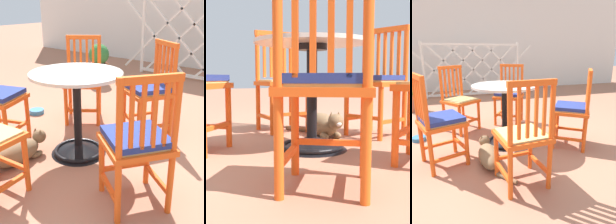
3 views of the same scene
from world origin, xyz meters
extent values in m
plane|color=#A36B51|center=(0.00, 0.00, 0.00)|extent=(24.00, 24.00, 0.00)
cylinder|color=silver|center=(-1.25, 3.08, 0.67)|extent=(0.06, 0.06, 1.33)
cube|color=silver|center=(-0.09, 3.08, 0.06)|extent=(2.32, 0.04, 0.05)
cube|color=silver|center=(-1.02, 3.08, 0.67)|extent=(1.20, 0.02, 1.20)
cube|color=silver|center=(-0.56, 3.08, 0.67)|extent=(1.20, 0.02, 1.20)
cube|color=silver|center=(-1.02, 3.08, 0.67)|extent=(1.20, 0.02, 1.20)
cube|color=silver|center=(-0.56, 3.08, 0.67)|extent=(1.20, 0.02, 1.20)
cone|color=black|center=(-0.07, 0.06, 0.05)|extent=(0.48, 0.48, 0.10)
torus|color=black|center=(-0.07, 0.06, 0.03)|extent=(0.44, 0.44, 0.04)
cylinder|color=black|center=(-0.07, 0.06, 0.37)|extent=(0.07, 0.07, 0.66)
cylinder|color=black|center=(-0.07, 0.06, 0.68)|extent=(0.20, 0.20, 0.04)
cylinder|color=beige|center=(-0.07, 0.06, 0.72)|extent=(0.76, 0.76, 0.02)
cylinder|color=#EA5619|center=(0.02, -0.57, 0.23)|extent=(0.04, 0.04, 0.45)
cube|color=#EA5619|center=(0.03, -0.74, 0.14)|extent=(0.06, 0.34, 0.03)
cube|color=#EA5619|center=(-0.15, -0.58, 0.17)|extent=(0.34, 0.06, 0.03)
cylinder|color=#EA5619|center=(0.43, -0.25, 0.23)|extent=(0.04, 0.04, 0.45)
cylinder|color=#EA5619|center=(0.63, 0.03, 0.23)|extent=(0.04, 0.04, 0.45)
cylinder|color=#EA5619|center=(0.71, -0.44, 0.46)|extent=(0.04, 0.04, 0.91)
cylinder|color=#EA5619|center=(0.90, -0.17, 0.46)|extent=(0.04, 0.04, 0.91)
cube|color=#EA5619|center=(0.57, -0.35, 0.14)|extent=(0.29, 0.22, 0.03)
cube|color=#EA5619|center=(0.77, -0.07, 0.14)|extent=(0.29, 0.22, 0.03)
cube|color=#EA5619|center=(0.53, -0.11, 0.17)|extent=(0.22, 0.29, 0.03)
cube|color=#EA5619|center=(0.67, -0.21, 0.43)|extent=(0.56, 0.56, 0.04)
cube|color=tan|center=(0.67, -0.21, 0.45)|extent=(0.49, 0.49, 0.02)
cube|color=#EA5619|center=(0.75, -0.39, 0.68)|extent=(0.03, 0.03, 0.39)
cube|color=#EA5619|center=(0.79, -0.33, 0.68)|extent=(0.03, 0.03, 0.39)
cube|color=#EA5619|center=(0.83, -0.28, 0.68)|extent=(0.03, 0.03, 0.39)
cube|color=#EA5619|center=(0.86, -0.22, 0.68)|extent=(0.03, 0.03, 0.39)
cube|color=#EA5619|center=(0.81, -0.31, 0.89)|extent=(0.25, 0.33, 0.04)
cube|color=navy|center=(0.67, -0.21, 0.48)|extent=(0.50, 0.50, 0.04)
cylinder|color=#EA5619|center=(0.24, 0.55, 0.23)|extent=(0.04, 0.04, 0.45)
cylinder|color=#EA5619|center=(-0.05, 0.73, 0.23)|extent=(0.04, 0.04, 0.45)
cylinder|color=#EA5619|center=(0.42, 0.84, 0.46)|extent=(0.04, 0.04, 0.91)
cylinder|color=#EA5619|center=(0.13, 1.02, 0.46)|extent=(0.04, 0.04, 0.91)
cube|color=#EA5619|center=(0.33, 0.69, 0.14)|extent=(0.20, 0.30, 0.03)
cube|color=#EA5619|center=(0.04, 0.87, 0.14)|extent=(0.20, 0.30, 0.03)
cube|color=#EA5619|center=(0.09, 0.64, 0.17)|extent=(0.30, 0.20, 0.03)
cube|color=#EA5619|center=(0.18, 0.78, 0.43)|extent=(0.55, 0.55, 0.04)
cube|color=tan|center=(0.18, 0.78, 0.45)|extent=(0.48, 0.48, 0.02)
cube|color=#EA5619|center=(0.36, 0.87, 0.68)|extent=(0.03, 0.03, 0.39)
cube|color=#EA5619|center=(0.30, 0.91, 0.68)|extent=(0.03, 0.03, 0.39)
cube|color=#EA5619|center=(0.25, 0.95, 0.68)|extent=(0.03, 0.03, 0.39)
cube|color=#EA5619|center=(0.19, 0.98, 0.68)|extent=(0.03, 0.03, 0.39)
cube|color=#EA5619|center=(0.27, 0.93, 0.89)|extent=(0.34, 0.23, 0.04)
cube|color=navy|center=(0.18, 0.78, 0.48)|extent=(0.50, 0.50, 0.04)
cylinder|color=#EA5619|center=(-0.31, 0.63, 0.23)|extent=(0.04, 0.04, 0.45)
cylinder|color=#EA5619|center=(-0.58, 0.43, 0.23)|extent=(0.04, 0.04, 0.45)
cylinder|color=#EA5619|center=(-0.51, 0.91, 0.46)|extent=(0.04, 0.04, 0.91)
cylinder|color=#EA5619|center=(-0.79, 0.70, 0.46)|extent=(0.04, 0.04, 0.91)
cube|color=#EA5619|center=(-0.41, 0.77, 0.14)|extent=(0.23, 0.29, 0.03)
cube|color=#EA5619|center=(-0.69, 0.57, 0.14)|extent=(0.23, 0.29, 0.03)
cube|color=#EA5619|center=(-0.45, 0.53, 0.17)|extent=(0.29, 0.23, 0.03)
cube|color=#EA5619|center=(-0.55, 0.67, 0.43)|extent=(0.56, 0.56, 0.04)
cube|color=tan|center=(-0.55, 0.67, 0.45)|extent=(0.49, 0.49, 0.02)
cube|color=#EA5619|center=(-0.57, 0.86, 0.68)|extent=(0.03, 0.03, 0.39)
cube|color=#EA5619|center=(-0.62, 0.82, 0.68)|extent=(0.03, 0.03, 0.39)
cube|color=#EA5619|center=(-0.68, 0.78, 0.68)|extent=(0.03, 0.03, 0.39)
cube|color=#EA5619|center=(-0.73, 0.74, 0.68)|extent=(0.03, 0.03, 0.39)
cube|color=#EA5619|center=(-0.65, 0.80, 0.89)|extent=(0.32, 0.25, 0.04)
cylinder|color=#EA5619|center=(-0.67, -0.01, 0.23)|extent=(0.04, 0.04, 0.45)
cylinder|color=#EA5619|center=(-0.56, -0.33, 0.23)|extent=(0.04, 0.04, 0.45)
cube|color=#EA5619|center=(-0.83, -0.06, 0.14)|extent=(0.33, 0.14, 0.03)
cube|color=#EA5619|center=(-0.62, -0.17, 0.17)|extent=(0.14, 0.33, 0.03)
ellipsoid|color=brown|center=(-0.36, -0.39, 0.10)|extent=(0.20, 0.44, 0.19)
ellipsoid|color=silver|center=(-0.36, -0.29, 0.08)|extent=(0.15, 0.18, 0.14)
sphere|color=brown|center=(-0.36, -0.14, 0.15)|extent=(0.12, 0.12, 0.12)
ellipsoid|color=silver|center=(-0.36, -0.10, 0.14)|extent=(0.05, 0.04, 0.04)
cone|color=brown|center=(-0.39, -0.15, 0.20)|extent=(0.04, 0.04, 0.04)
cone|color=brown|center=(-0.32, -0.15, 0.20)|extent=(0.04, 0.04, 0.04)
ellipsoid|color=brown|center=(-0.41, -0.22, 0.03)|extent=(0.06, 0.12, 0.05)
ellipsoid|color=brown|center=(-0.30, -0.22, 0.03)|extent=(0.06, 0.12, 0.05)
cylinder|color=#B25B3D|center=(-1.40, 2.00, 0.16)|extent=(0.28, 0.28, 0.32)
torus|color=#B25B3D|center=(-1.40, 2.00, 0.30)|extent=(0.32, 0.32, 0.04)
sphere|color=#2D6B33|center=(-1.40, 2.00, 0.46)|extent=(0.32, 0.32, 0.32)
cylinder|color=teal|center=(-1.11, 0.46, 0.03)|extent=(0.17, 0.17, 0.05)
camera|label=1|loc=(1.53, -1.64, 1.28)|focal=47.38mm
camera|label=2|loc=(0.81, 2.04, 0.49)|focal=52.19mm
camera|label=3|loc=(-0.66, -2.23, 1.10)|focal=32.97mm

